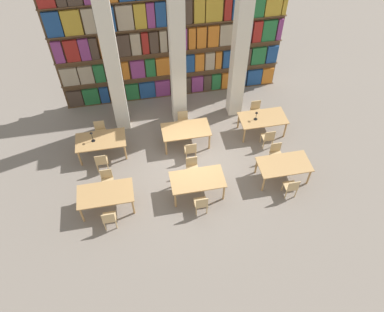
# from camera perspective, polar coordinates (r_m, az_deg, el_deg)

# --- Properties ---
(ground_plane) EXTENTS (40.00, 40.00, 0.00)m
(ground_plane) POSITION_cam_1_polar(r_m,az_deg,el_deg) (13.91, -0.09, -1.54)
(ground_plane) COLOR gray
(bookshelf_bank) EXTENTS (9.21, 0.35, 5.50)m
(bookshelf_bank) POSITION_cam_1_polar(r_m,az_deg,el_deg) (15.37, -3.19, 17.31)
(bookshelf_bank) COLOR brown
(bookshelf_bank) RESTS_ON ground_plane
(pillar_left) EXTENTS (0.54, 0.54, 6.00)m
(pillar_left) POSITION_cam_1_polar(r_m,az_deg,el_deg) (13.79, -12.08, 13.67)
(pillar_left) COLOR silver
(pillar_left) RESTS_ON ground_plane
(pillar_center) EXTENTS (0.54, 0.54, 6.00)m
(pillar_center) POSITION_cam_1_polar(r_m,az_deg,el_deg) (13.87, -2.24, 14.98)
(pillar_center) COLOR silver
(pillar_center) RESTS_ON ground_plane
(pillar_right) EXTENTS (0.54, 0.54, 6.00)m
(pillar_right) POSITION_cam_1_polar(r_m,az_deg,el_deg) (14.34, 7.32, 15.83)
(pillar_right) COLOR silver
(pillar_right) RESTS_ON ground_plane
(reading_table_0) EXTENTS (1.82, 0.99, 0.78)m
(reading_table_0) POSITION_cam_1_polar(r_m,az_deg,el_deg) (12.59, -13.04, -5.77)
(reading_table_0) COLOR tan
(reading_table_0) RESTS_ON ground_plane
(chair_0) EXTENTS (0.42, 0.40, 0.88)m
(chair_0) POSITION_cam_1_polar(r_m,az_deg,el_deg) (12.31, -12.50, -9.24)
(chair_0) COLOR tan
(chair_0) RESTS_ON ground_plane
(chair_1) EXTENTS (0.42, 0.40, 0.88)m
(chair_1) POSITION_cam_1_polar(r_m,az_deg,el_deg) (13.23, -12.79, -3.58)
(chair_1) COLOR tan
(chair_1) RESTS_ON ground_plane
(reading_table_1) EXTENTS (1.82, 0.99, 0.78)m
(reading_table_1) POSITION_cam_1_polar(r_m,az_deg,el_deg) (12.61, 0.84, -3.77)
(reading_table_1) COLOR tan
(reading_table_1) RESTS_ON ground_plane
(chair_2) EXTENTS (0.42, 0.40, 0.88)m
(chair_2) POSITION_cam_1_polar(r_m,az_deg,el_deg) (12.34, 1.40, -7.23)
(chair_2) COLOR tan
(chair_2) RESTS_ON ground_plane
(chair_3) EXTENTS (0.42, 0.40, 0.88)m
(chair_3) POSITION_cam_1_polar(r_m,az_deg,el_deg) (13.25, 0.04, -1.74)
(chair_3) COLOR tan
(chair_3) RESTS_ON ground_plane
(reading_table_2) EXTENTS (1.82, 0.99, 0.78)m
(reading_table_2) POSITION_cam_1_polar(r_m,az_deg,el_deg) (13.41, 13.84, -1.41)
(reading_table_2) COLOR tan
(reading_table_2) RESTS_ON ground_plane
(chair_4) EXTENTS (0.42, 0.40, 0.88)m
(chair_4) POSITION_cam_1_polar(r_m,az_deg,el_deg) (13.16, 14.89, -4.56)
(chair_4) COLOR tan
(chair_4) RESTS_ON ground_plane
(chair_5) EXTENTS (0.42, 0.40, 0.88)m
(chair_5) POSITION_cam_1_polar(r_m,az_deg,el_deg) (14.03, 12.68, 0.42)
(chair_5) COLOR tan
(chair_5) RESTS_ON ground_plane
(reading_table_3) EXTENTS (1.82, 0.99, 0.78)m
(reading_table_3) POSITION_cam_1_polar(r_m,az_deg,el_deg) (14.21, -13.72, 2.20)
(reading_table_3) COLOR tan
(reading_table_3) RESTS_ON ground_plane
(chair_6) EXTENTS (0.42, 0.40, 0.88)m
(chair_6) POSITION_cam_1_polar(r_m,az_deg,el_deg) (13.83, -13.63, -0.74)
(chair_6) COLOR tan
(chair_6) RESTS_ON ground_plane
(chair_7) EXTENTS (0.42, 0.40, 0.88)m
(chair_7) POSITION_cam_1_polar(r_m,az_deg,el_deg) (14.92, -13.80, 3.73)
(chair_7) COLOR tan
(chair_7) RESTS_ON ground_plane
(desk_lamp_0) EXTENTS (0.14, 0.14, 0.46)m
(desk_lamp_0) POSITION_cam_1_polar(r_m,az_deg,el_deg) (13.95, -15.05, 3.12)
(desk_lamp_0) COLOR black
(desk_lamp_0) RESTS_ON reading_table_3
(reading_table_4) EXTENTS (1.82, 0.99, 0.78)m
(reading_table_4) POSITION_cam_1_polar(r_m,az_deg,el_deg) (14.18, -0.94, 3.86)
(reading_table_4) COLOR tan
(reading_table_4) RESTS_ON ground_plane
(chair_8) EXTENTS (0.42, 0.40, 0.88)m
(chair_8) POSITION_cam_1_polar(r_m,az_deg,el_deg) (13.81, -0.23, 1.00)
(chair_8) COLOR tan
(chair_8) RESTS_ON ground_plane
(chair_9) EXTENTS (0.42, 0.40, 0.88)m
(chair_9) POSITION_cam_1_polar(r_m,az_deg,el_deg) (14.89, -1.34, 5.36)
(chair_9) COLOR tan
(chair_9) RESTS_ON ground_plane
(reading_table_5) EXTENTS (1.82, 0.99, 0.78)m
(reading_table_5) POSITION_cam_1_polar(r_m,az_deg,el_deg) (14.90, 10.72, 5.52)
(reading_table_5) COLOR tan
(reading_table_5) RESTS_ON ground_plane
(chair_10) EXTENTS (0.42, 0.40, 0.88)m
(chair_10) POSITION_cam_1_polar(r_m,az_deg,el_deg) (14.54, 11.52, 2.81)
(chair_10) COLOR tan
(chair_10) RESTS_ON ground_plane
(chair_11) EXTENTS (0.42, 0.40, 0.88)m
(chair_11) POSITION_cam_1_polar(r_m,az_deg,el_deg) (15.57, 9.72, 6.87)
(chair_11) COLOR tan
(chair_11) RESTS_ON ground_plane
(desk_lamp_1) EXTENTS (0.14, 0.14, 0.39)m
(desk_lamp_1) POSITION_cam_1_polar(r_m,az_deg,el_deg) (14.55, 9.79, 6.29)
(desk_lamp_1) COLOR black
(desk_lamp_1) RESTS_ON reading_table_5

